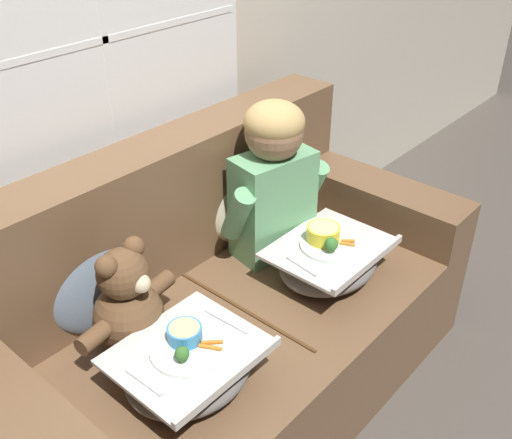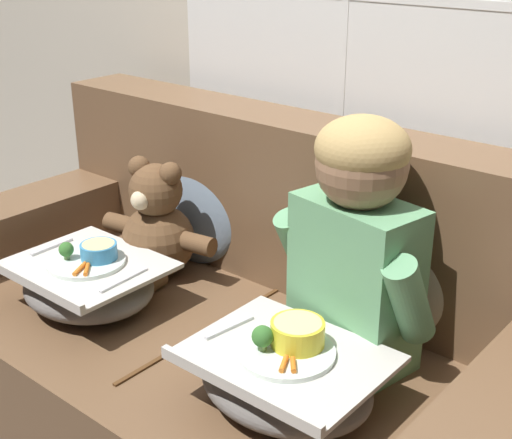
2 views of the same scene
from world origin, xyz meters
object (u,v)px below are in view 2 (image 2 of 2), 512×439
Objects in this scene: throw_pillow_behind_child at (390,266)px; child_figure at (357,232)px; lap_tray_teddy at (88,283)px; throw_pillow_behind_teddy at (197,203)px; lap_tray_child at (286,377)px; couch at (236,350)px; teddy_bear at (157,227)px.

throw_pillow_behind_child is 0.24m from child_figure.
throw_pillow_behind_child reaches higher than lap_tray_teddy.
lap_tray_teddy is at bearing -89.95° from throw_pillow_behind_teddy.
child_figure reaches higher than throw_pillow_behind_child.
lap_tray_child is 1.04× the size of lap_tray_teddy.
throw_pillow_behind_child is at bearing 31.54° from couch.
throw_pillow_behind_teddy reaches higher than throw_pillow_behind_child.
throw_pillow_behind_child is at bearing 89.98° from lap_tray_child.
teddy_bear is at bearing -89.73° from throw_pillow_behind_teddy.
throw_pillow_behind_teddy is at bearing 90.05° from lap_tray_teddy.
throw_pillow_behind_teddy is 0.94× the size of lap_tray_child.
lap_tray_teddy is at bearing -90.09° from teddy_bear.
couch is at bearing 147.29° from lap_tray_child.
lap_tray_child is at bearing 0.06° from lap_tray_teddy.
throw_pillow_behind_teddy is 0.18m from teddy_bear.
teddy_bear is at bearing -165.84° from throw_pillow_behind_child.
throw_pillow_behind_teddy is 0.66× the size of child_figure.
throw_pillow_behind_teddy is 0.85m from lap_tray_child.
couch is 0.51m from throw_pillow_behind_teddy.
throw_pillow_behind_child is 0.46m from lap_tray_child.
couch reaches higher than throw_pillow_behind_child.
lap_tray_teddy is at bearing -179.94° from lap_tray_child.
teddy_bear is 0.94× the size of lap_tray_child.
throw_pillow_behind_child is 0.94× the size of lap_tray_child.
child_figure is 1.53× the size of teddy_bear.
throw_pillow_behind_teddy is (-0.36, 0.22, 0.30)m from couch.
child_figure is at bearing 6.93° from couch.
couch is at bearing -31.54° from throw_pillow_behind_teddy.
throw_pillow_behind_child is (0.36, 0.22, 0.30)m from couch.
couch is at bearing 32.81° from lap_tray_teddy.
teddy_bear is at bearing 173.71° from couch.
child_figure is 1.49× the size of lap_tray_teddy.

